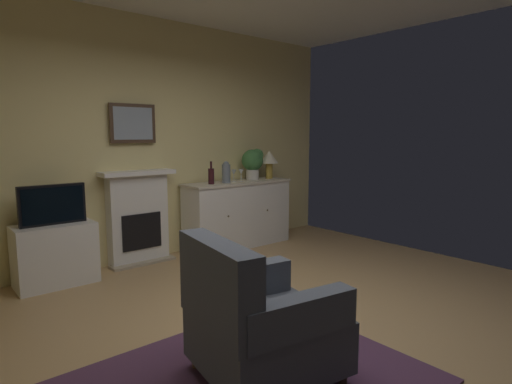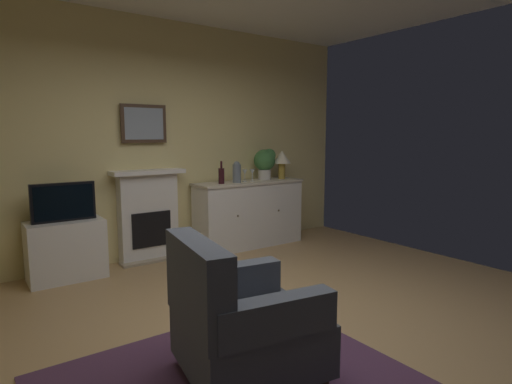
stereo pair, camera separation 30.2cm
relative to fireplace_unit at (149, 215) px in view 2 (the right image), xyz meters
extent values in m
cube|color=tan|center=(0.13, -2.40, -0.60)|extent=(5.88, 5.11, 0.10)
cube|color=#EAD68C|center=(0.13, 0.13, 0.90)|extent=(5.88, 0.06, 2.89)
cube|color=#4C2D47|center=(-0.61, -2.78, -0.54)|extent=(2.10, 1.67, 0.02)
cube|color=white|center=(0.00, 0.01, -0.02)|extent=(0.70, 0.18, 1.05)
cube|color=tan|center=(0.00, -0.09, -0.53)|extent=(0.77, 0.20, 0.03)
cube|color=black|center=(0.00, -0.09, -0.16)|extent=(0.48, 0.02, 0.42)
cube|color=white|center=(0.00, -0.02, 0.53)|extent=(0.87, 0.27, 0.05)
cube|color=#473323|center=(0.00, 0.05, 1.09)|extent=(0.55, 0.03, 0.45)
cube|color=#8C99A8|center=(0.00, 0.03, 1.09)|extent=(0.47, 0.01, 0.37)
cube|color=white|center=(1.35, -0.18, -0.12)|extent=(1.51, 0.45, 0.86)
cube|color=beige|center=(1.35, -0.18, 0.33)|extent=(1.54, 0.48, 0.03)
sphere|color=brown|center=(1.02, -0.41, -0.06)|extent=(0.02, 0.02, 0.02)
sphere|color=brown|center=(1.69, -0.41, -0.06)|extent=(0.02, 0.02, 0.02)
cylinder|color=#B79338|center=(1.93, -0.18, 0.45)|extent=(0.10, 0.10, 0.22)
cone|color=#EFE5C6|center=(1.93, -0.18, 0.65)|extent=(0.26, 0.26, 0.18)
cylinder|color=#331419|center=(0.90, -0.21, 0.44)|extent=(0.08, 0.08, 0.20)
cylinder|color=#331419|center=(0.90, -0.21, 0.59)|extent=(0.03, 0.03, 0.09)
cylinder|color=silver|center=(1.28, -0.19, 0.34)|extent=(0.06, 0.06, 0.00)
cylinder|color=silver|center=(1.28, -0.19, 0.39)|extent=(0.01, 0.01, 0.09)
cone|color=silver|center=(1.28, -0.19, 0.47)|extent=(0.07, 0.07, 0.07)
cylinder|color=silver|center=(1.39, -0.21, 0.34)|extent=(0.06, 0.06, 0.00)
cylinder|color=silver|center=(1.39, -0.21, 0.39)|extent=(0.01, 0.01, 0.09)
cone|color=silver|center=(1.39, -0.21, 0.47)|extent=(0.07, 0.07, 0.07)
cylinder|color=slate|center=(1.13, -0.23, 0.46)|extent=(0.11, 0.11, 0.24)
sphere|color=slate|center=(1.13, -0.23, 0.58)|extent=(0.08, 0.08, 0.08)
cube|color=white|center=(-0.97, -0.16, -0.24)|extent=(0.75, 0.42, 0.63)
cube|color=black|center=(-0.97, -0.18, 0.28)|extent=(0.62, 0.06, 0.40)
cube|color=black|center=(-0.97, -0.22, 0.28)|extent=(0.57, 0.01, 0.35)
cylinder|color=beige|center=(1.66, -0.13, 0.41)|extent=(0.18, 0.18, 0.14)
sphere|color=#3D753D|center=(1.66, -0.13, 0.61)|extent=(0.30, 0.30, 0.30)
sphere|color=#3D753D|center=(1.72, -0.16, 0.68)|extent=(0.18, 0.18, 0.18)
cube|color=#474C56|center=(-0.46, -2.79, -0.29)|extent=(0.91, 0.88, 0.32)
cube|color=#474C56|center=(-0.78, -2.74, 0.12)|extent=(0.28, 0.78, 0.50)
cube|color=#474C56|center=(-0.51, -3.11, -0.02)|extent=(0.73, 0.25, 0.22)
cube|color=#474C56|center=(-0.41, -2.48, -0.02)|extent=(0.73, 0.25, 0.22)
cylinder|color=#473323|center=(-0.17, -3.16, -0.50)|extent=(0.05, 0.05, 0.10)
cylinder|color=#473323|center=(-0.07, -2.53, -0.50)|extent=(0.05, 0.05, 0.10)
cylinder|color=#473323|center=(-0.74, -2.42, -0.50)|extent=(0.05, 0.05, 0.10)
camera|label=1|loc=(-2.09, -4.61, 0.96)|focal=29.42mm
camera|label=2|loc=(-1.86, -4.79, 0.96)|focal=29.42mm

